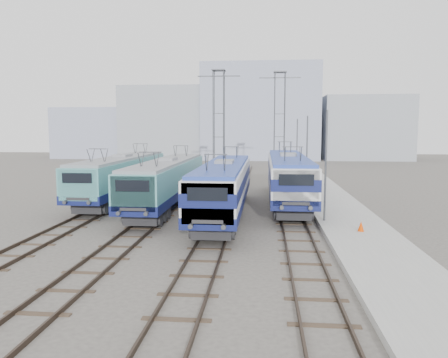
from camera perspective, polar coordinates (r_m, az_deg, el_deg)
ground at (r=25.87m, az=-5.80°, el=-6.60°), size 160.00×160.00×0.00m
platform at (r=33.63m, az=14.32°, el=-3.44°), size 4.00×70.00×0.30m
locomotive_far_left at (r=36.78m, az=-13.19°, el=0.66°), size 2.79×17.60×3.31m
locomotive_center_left at (r=32.52m, az=-7.44°, el=-0.02°), size 2.76×17.41×3.28m
locomotive_center_right at (r=29.13m, az=0.04°, el=-0.57°), size 2.79×17.65×3.32m
locomotive_far_right at (r=34.54m, az=8.35°, el=0.66°), size 2.93×18.53×3.48m
catenary_tower_west at (r=46.97m, az=-0.68°, el=7.51°), size 4.50×1.20×12.00m
catenary_tower_east at (r=48.74m, az=7.25°, el=7.43°), size 4.50×1.20×12.00m
mast_front at (r=27.07m, az=13.13°, el=1.36°), size 0.12×0.12×7.00m
mast_mid at (r=38.96m, az=10.76°, el=2.96°), size 0.12×0.12×7.00m
mast_rear at (r=50.90m, az=9.50°, el=3.82°), size 0.12×0.12×7.00m
safety_cone at (r=25.16m, az=17.45°, el=-5.91°), size 0.34×0.34×0.55m
building_west at (r=88.76m, az=-7.03°, el=7.27°), size 18.00×12.00×14.00m
building_center at (r=86.77m, az=4.78°, el=8.63°), size 22.00×14.00×18.00m
building_east at (r=88.79m, az=17.86°, el=6.35°), size 16.00×12.00×12.00m
building_far_west at (r=93.48m, az=-16.69°, el=5.78°), size 14.00×10.00×10.00m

